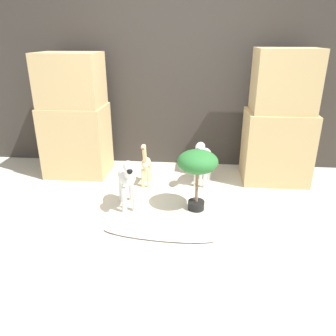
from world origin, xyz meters
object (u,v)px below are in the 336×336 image
Objects in this scene: giraffe_figurine at (146,164)px; surfboard at (158,234)px; zebra_right at (203,157)px; potted_palm_front at (198,165)px; zebra_left at (127,177)px.

giraffe_figurine reaches higher than surfboard.
zebra_right is 0.70m from giraffe_figurine.
giraffe_figurine is (-0.69, -0.08, -0.08)m from zebra_right.
giraffe_figurine is 0.88m from potted_palm_front.
zebra_right is 0.67m from potted_palm_front.
potted_palm_front is at bearing 2.46° from zebra_left.
zebra_left is 0.72m from surfboard.
giraffe_figurine is 0.53× the size of surfboard.
potted_palm_front is (0.63, -0.57, 0.23)m from giraffe_figurine.
potted_palm_front is (-0.06, -0.65, 0.15)m from zebra_right.
giraffe_figurine is 0.88× the size of potted_palm_front.
zebra_right is at bearing 6.68° from giraffe_figurine.
surfboard is (0.38, -0.51, -0.34)m from zebra_left.
zebra_left is 0.75m from potted_palm_front.
zebra_left is at bearing -139.39° from zebra_right.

